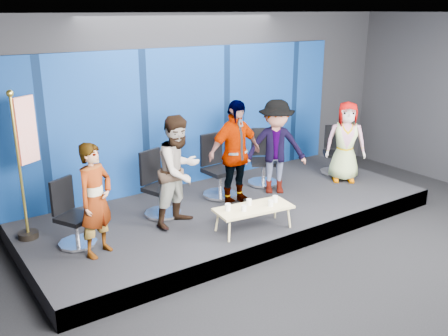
% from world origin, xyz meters
% --- Properties ---
extents(ground, '(10.00, 10.00, 0.00)m').
position_xyz_m(ground, '(0.00, 0.00, 0.00)').
color(ground, black).
rests_on(ground, ground).
extents(room_walls, '(10.02, 8.02, 3.51)m').
position_xyz_m(room_walls, '(0.00, 0.00, 2.43)').
color(room_walls, black).
rests_on(room_walls, ground).
extents(riser, '(7.00, 3.00, 0.30)m').
position_xyz_m(riser, '(0.00, 2.50, 0.15)').
color(riser, black).
rests_on(riser, ground).
extents(backdrop, '(7.00, 0.08, 2.60)m').
position_xyz_m(backdrop, '(0.00, 3.95, 1.60)').
color(backdrop, '#061F4D').
rests_on(backdrop, riser).
extents(chair_a, '(0.75, 0.75, 0.98)m').
position_xyz_m(chair_a, '(-2.75, 2.53, 0.62)').
color(chair_a, silver).
rests_on(chair_a, riser).
extents(panelist_a, '(0.69, 0.61, 1.59)m').
position_xyz_m(panelist_a, '(-2.56, 2.07, 1.10)').
color(panelist_a, black).
rests_on(panelist_a, riser).
extents(chair_b, '(0.77, 0.77, 1.08)m').
position_xyz_m(chair_b, '(-1.22, 2.82, 0.66)').
color(chair_b, silver).
rests_on(chair_b, riser).
extents(panelist_b, '(1.02, 0.90, 1.75)m').
position_xyz_m(panelist_b, '(-1.11, 2.32, 1.18)').
color(panelist_b, black).
rests_on(panelist_b, riser).
extents(chair_c, '(0.68, 0.68, 1.13)m').
position_xyz_m(chair_c, '(0.07, 3.01, 0.67)').
color(chair_c, silver).
rests_on(chair_c, riser).
extents(panelist_c, '(1.10, 0.52, 1.84)m').
position_xyz_m(panelist_c, '(0.07, 2.50, 1.22)').
color(panelist_c, black).
rests_on(panelist_c, riser).
extents(chair_d, '(0.83, 0.83, 1.07)m').
position_xyz_m(chair_d, '(1.16, 3.06, 0.65)').
color(chair_d, silver).
rests_on(chair_d, riser).
extents(panelist_d, '(1.29, 1.14, 1.73)m').
position_xyz_m(panelist_d, '(1.04, 2.57, 1.17)').
color(panelist_d, black).
rests_on(panelist_d, riser).
extents(chair_e, '(0.77, 0.77, 0.97)m').
position_xyz_m(chair_e, '(2.80, 2.77, 0.62)').
color(chair_e, silver).
rests_on(chair_e, riser).
extents(panelist_e, '(0.91, 0.88, 1.58)m').
position_xyz_m(panelist_e, '(2.60, 2.31, 1.09)').
color(panelist_e, black).
rests_on(panelist_e, riser).
extents(coffee_table, '(1.25, 0.66, 0.37)m').
position_xyz_m(coffee_table, '(-0.30, 1.48, 0.64)').
color(coffee_table, tan).
rests_on(coffee_table, riser).
extents(mug_a, '(0.09, 0.09, 0.10)m').
position_xyz_m(mug_a, '(-0.70, 1.60, 0.72)').
color(mug_a, silver).
rests_on(mug_a, coffee_table).
extents(mug_b, '(0.08, 0.08, 0.09)m').
position_xyz_m(mug_b, '(-0.52, 1.44, 0.71)').
color(mug_b, silver).
rests_on(mug_b, coffee_table).
extents(mug_c, '(0.08, 0.08, 0.10)m').
position_xyz_m(mug_c, '(-0.31, 1.59, 0.72)').
color(mug_c, silver).
rests_on(mug_c, coffee_table).
extents(mug_d, '(0.08, 0.08, 0.10)m').
position_xyz_m(mug_d, '(-0.06, 1.37, 0.72)').
color(mug_d, silver).
rests_on(mug_d, coffee_table).
extents(mug_e, '(0.09, 0.09, 0.10)m').
position_xyz_m(mug_e, '(0.11, 1.46, 0.72)').
color(mug_e, silver).
rests_on(mug_e, coffee_table).
extents(flag_stand, '(0.48, 0.34, 2.21)m').
position_xyz_m(flag_stand, '(-3.15, 3.20, 1.47)').
color(flag_stand, black).
rests_on(flag_stand, riser).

